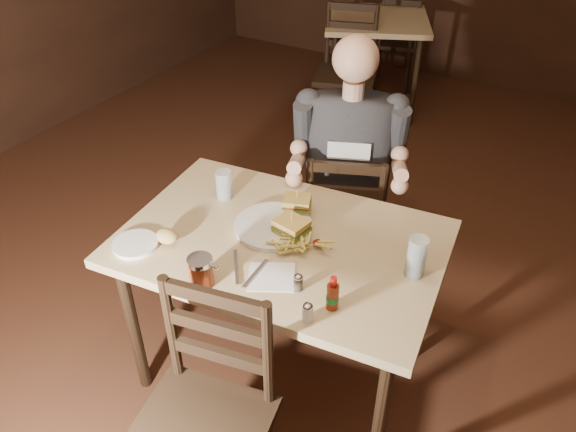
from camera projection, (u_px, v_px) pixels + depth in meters
The scene contains 23 objects.
room_shell at pixel (358, 60), 1.98m from camera, with size 7.00×7.00×7.00m.
main_table at pixel (282, 255), 2.21m from camera, with size 1.31×0.94×0.77m.
bg_table at pixel (376, 29), 4.52m from camera, with size 1.06×1.06×0.77m.
chair_far at pixel (344, 218), 2.85m from camera, with size 0.40×0.44×0.87m, color black, non-canonical shape.
bg_chair_far at pixel (398, 42), 5.06m from camera, with size 0.38×0.42×0.83m, color black, non-canonical shape.
bg_chair_near at pixel (346, 75), 4.25m from camera, with size 0.44×0.49×0.96m, color black, non-canonical shape.
diner at pixel (350, 140), 2.53m from camera, with size 0.53×0.42×0.92m, color #313236, non-canonical shape.
dinner_plate at pixel (273, 227), 2.22m from camera, with size 0.30×0.30×0.02m, color white.
sandwich_left at pixel (292, 222), 2.14m from camera, with size 0.12×0.10×0.10m, color gold, non-canonical shape.
sandwich_right at pixel (297, 200), 2.27m from camera, with size 0.11×0.09×0.10m, color gold, non-canonical shape.
fries_pile at pixel (300, 243), 2.09m from camera, with size 0.25×0.17×0.04m, color #CDBE50, non-canonical shape.
ketchup_dollop at pixel (318, 243), 2.11m from camera, with size 0.04×0.04×0.01m, color maroon.
glass_left at pixel (224, 185), 2.36m from camera, with size 0.07×0.07×0.13m, color silver.
glass_right at pixel (417, 257), 1.96m from camera, with size 0.07×0.07×0.16m, color silver.
hot_sauce at pixel (333, 293), 1.83m from camera, with size 0.04×0.04×0.13m, color maroon, non-canonical shape.
salt_shaker at pixel (308, 312), 1.81m from camera, with size 0.04×0.04×0.07m, color white, non-canonical shape.
pepper_shaker at pixel (298, 282), 1.92m from camera, with size 0.03×0.03×0.06m, color #38332D, non-canonical shape.
syrup_dispenser at pixel (201, 271), 1.93m from camera, with size 0.09×0.09×0.11m, color maroon, non-canonical shape.
napkin at pixel (272, 277), 1.99m from camera, with size 0.16×0.15×0.00m, color white.
knife at pixel (236, 267), 2.03m from camera, with size 0.01×0.19×0.00m, color silver.
fork at pixel (255, 273), 2.00m from camera, with size 0.01×0.17×0.01m, color silver.
side_plate at pixel (135, 245), 2.13m from camera, with size 0.17×0.17×0.01m, color white.
bread_roll at pixel (167, 236), 2.12m from camera, with size 0.09×0.07×0.05m, color tan.
Camera 1 is at (0.75, -1.78, 2.12)m, focal length 35.00 mm.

